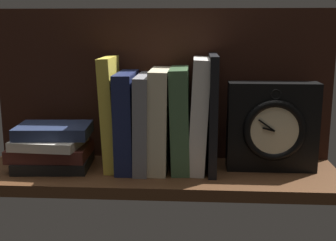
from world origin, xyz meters
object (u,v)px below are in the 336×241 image
book_navy_bierce (127,121)px  book_black_skeptic (212,113)px  book_cream_twain (161,119)px  book_green_romantic (180,119)px  book_white_catcher (199,115)px  framed_clock (272,127)px  book_stack_side (52,147)px  book_gray_chess (144,122)px  book_yellow_seinlanguage (111,113)px

book_navy_bierce → book_black_skeptic: bearing=0.0°
book_cream_twain → book_green_romantic: size_ratio=0.99×
book_white_catcher → framed_clock: book_white_catcher is taller
framed_clock → book_stack_side: (-48.98, -1.43, -5.03)cm
framed_clock → book_gray_chess: bearing=-179.9°
book_white_catcher → framed_clock: 16.33cm
book_yellow_seinlanguage → book_navy_bierce: bearing=0.0°
book_yellow_seinlanguage → book_gray_chess: 7.55cm
book_cream_twain → framed_clock: 24.52cm
book_yellow_seinlanguage → book_white_catcher: (19.48, 0.00, -0.07)cm
book_gray_chess → book_stack_side: 21.51cm
book_stack_side → book_gray_chess: bearing=3.8°
book_gray_chess → book_black_skeptic: book_black_skeptic is taller
book_yellow_seinlanguage → book_green_romantic: size_ratio=1.10×
book_navy_bierce → framed_clock: size_ratio=1.10×
book_gray_chess → framed_clock: size_ratio=1.07×
book_navy_bierce → book_cream_twain: (7.58, 0.00, 0.38)cm
book_cream_twain → book_stack_side: bearing=-176.8°
book_stack_side → book_yellow_seinlanguage: bearing=5.9°
book_yellow_seinlanguage → book_cream_twain: size_ratio=1.12×
book_navy_bierce → book_green_romantic: book_green_romantic is taller
book_navy_bierce → book_white_catcher: 16.02cm
book_navy_bierce → book_gray_chess: (3.76, 0.00, -0.25)cm
book_navy_bierce → book_stack_side: size_ratio=1.19×
book_yellow_seinlanguage → framed_clock: bearing=0.1°
book_black_skeptic → book_stack_side: book_black_skeptic is taller
book_navy_bierce → framed_clock: 32.08cm
book_yellow_seinlanguage → book_white_catcher: bearing=0.0°
book_gray_chess → framed_clock: 28.31cm
book_gray_chess → book_stack_side: size_ratio=1.16×
book_black_skeptic → framed_clock: 13.48cm
book_yellow_seinlanguage → book_black_skeptic: (22.47, 0.00, 0.33)cm
book_green_romantic → book_cream_twain: bearing=180.0°
book_green_romantic → book_yellow_seinlanguage: bearing=180.0°
framed_clock → book_cream_twain: bearing=-179.9°
book_white_catcher → book_yellow_seinlanguage: bearing=180.0°
book_gray_chess → book_stack_side: book_gray_chess is taller
book_navy_bierce → book_cream_twain: 7.59cm
book_black_skeptic → book_stack_side: bearing=-177.8°
book_yellow_seinlanguage → book_green_romantic: 15.45cm
book_navy_bierce → book_black_skeptic: 19.03cm
book_yellow_seinlanguage → book_gray_chess: bearing=0.0°
book_cream_twain → book_black_skeptic: (11.34, 0.00, 1.61)cm
book_yellow_seinlanguage → book_black_skeptic: 22.47cm
book_green_romantic → book_stack_side: size_ratio=1.24×
book_green_romantic → book_black_skeptic: 7.21cm
book_green_romantic → book_black_skeptic: book_black_skeptic is taller
book_yellow_seinlanguage → book_black_skeptic: book_black_skeptic is taller
book_navy_bierce → book_green_romantic: bearing=0.0°
book_gray_chess → book_green_romantic: size_ratio=0.93×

